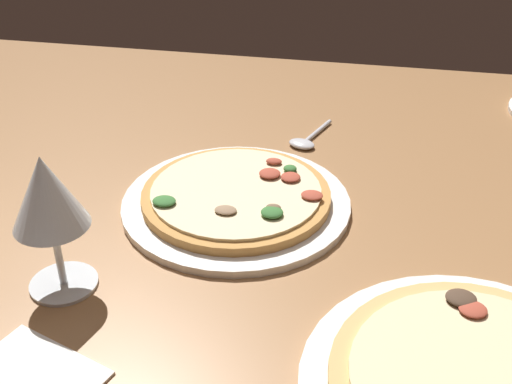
{
  "coord_description": "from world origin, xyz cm",
  "views": [
    {
      "loc": [
        10.41,
        -66.64,
        49.62
      ],
      "look_at": [
        -2.71,
        0.8,
        7.0
      ],
      "focal_mm": 46.21,
      "sensor_mm": 36.0,
      "label": 1
    }
  ],
  "objects": [
    {
      "name": "pizza_main",
      "position": [
        -5.35,
        1.6,
        5.18
      ],
      "size": [
        28.82,
        28.82,
        3.4
      ],
      "color": "white",
      "rests_on": "dining_table"
    },
    {
      "name": "wine_glass_far",
      "position": [
        -20.2,
        -16.91,
        15.11
      ],
      "size": [
        7.78,
        7.78,
        15.68
      ],
      "color": "silver",
      "rests_on": "dining_table"
    },
    {
      "name": "spoon",
      "position": [
        1.06,
        20.55,
        4.46
      ],
      "size": [
        5.98,
        10.82,
        1.0
      ],
      "color": "silver",
      "rests_on": "dining_table"
    },
    {
      "name": "dining_table",
      "position": [
        0.0,
        0.0,
        2.0
      ],
      "size": [
        150.0,
        110.0,
        4.0
      ],
      "primitive_type": "cube",
      "color": "#996B42",
      "rests_on": "ground"
    }
  ]
}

